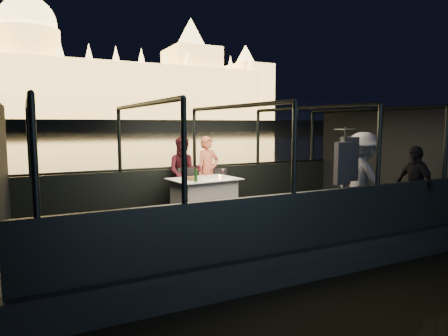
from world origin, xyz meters
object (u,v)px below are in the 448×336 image
dining_table_central (204,195)px  wine_bottle (196,175)px  chair_port_right (222,188)px  chair_port_left (189,190)px  passenger_stripe (362,183)px  coat_stand (344,184)px  person_woman_coral (208,174)px  passenger_dark (415,181)px  person_man_maroon (184,176)px

dining_table_central → wine_bottle: (-0.36, -0.40, 0.53)m
dining_table_central → chair_port_right: (0.66, 0.45, 0.06)m
chair_port_left → passenger_stripe: passenger_stripe is taller
chair_port_left → coat_stand: bearing=-67.2°
coat_stand → person_woman_coral: coat_stand is taller
chair_port_left → passenger_dark: bearing=-48.9°
passenger_dark → chair_port_left: bearing=-123.5°
chair_port_right → passenger_dark: bearing=-28.6°
passenger_dark → chair_port_right: bearing=-131.3°
passenger_dark → dining_table_central: bearing=-120.7°
dining_table_central → coat_stand: 3.11m
chair_port_left → passenger_stripe: 3.78m
person_man_maroon → wine_bottle: bearing=-78.5°
chair_port_left → passenger_dark: passenger_dark is taller
dining_table_central → person_man_maroon: size_ratio=0.87×
person_woman_coral → wine_bottle: bearing=-134.9°
person_man_maroon → passenger_dark: (3.51, -3.44, 0.10)m
dining_table_central → chair_port_right: chair_port_right is taller
wine_bottle → person_man_maroon: bearing=81.3°
coat_stand → passenger_stripe: (0.63, 0.18, -0.05)m
coat_stand → person_woman_coral: bearing=109.0°
dining_table_central → chair_port_left: chair_port_left is taller
person_woman_coral → passenger_dark: 4.51m
chair_port_left → coat_stand: size_ratio=0.49×
passenger_stripe → passenger_dark: passenger_stripe is taller
chair_port_right → person_woman_coral: person_woman_coral is taller
coat_stand → dining_table_central: bearing=120.8°
person_woman_coral → wine_bottle: 1.37m
chair_port_right → person_man_maroon: 0.93m
chair_port_right → passenger_stripe: size_ratio=0.49×
passenger_dark → wine_bottle: bearing=-113.7°
dining_table_central → person_man_maroon: bearing=104.6°
coat_stand → person_man_maroon: (-1.76, 3.35, -0.15)m
person_woman_coral → passenger_stripe: size_ratio=0.92×
person_man_maroon → chair_port_left: bearing=-68.1°
chair_port_left → passenger_stripe: bearing=-57.4°
person_woman_coral → wine_bottle: size_ratio=5.24×
coat_stand → chair_port_left: bearing=119.6°
chair_port_left → person_man_maroon: (-0.01, 0.27, 0.30)m
passenger_dark → coat_stand: bearing=-84.3°
passenger_stripe → dining_table_central: bearing=42.0°
dining_table_central → chair_port_left: (-0.18, 0.45, 0.06)m
chair_port_right → person_woman_coral: bearing=152.6°
dining_table_central → person_woman_coral: 0.91m
person_man_maroon → wine_bottle: (-0.17, -1.12, 0.17)m
dining_table_central → passenger_dark: 4.32m
dining_table_central → passenger_stripe: bearing=-48.0°
dining_table_central → chair_port_right: size_ratio=1.64×
chair_port_right → coat_stand: size_ratio=0.46×
coat_stand → person_man_maroon: size_ratio=1.15×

